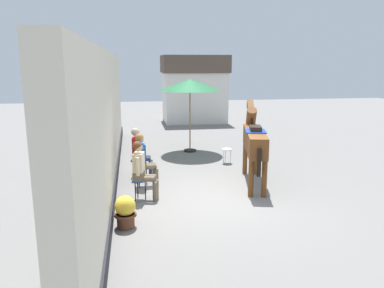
# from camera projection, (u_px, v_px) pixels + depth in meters

# --- Properties ---
(ground_plane) EXTENTS (40.00, 40.00, 0.00)m
(ground_plane) POSITION_uv_depth(u_px,v_px,m) (196.00, 164.00, 11.99)
(ground_plane) COLOR slate
(pub_facade_wall) EXTENTS (0.34, 14.00, 3.40)m
(pub_facade_wall) POSITION_uv_depth(u_px,v_px,m) (108.00, 126.00, 9.83)
(pub_facade_wall) COLOR beige
(pub_facade_wall) RESTS_ON ground_plane
(distant_cottage) EXTENTS (3.40, 2.60, 3.50)m
(distant_cottage) POSITION_uv_depth(u_px,v_px,m) (194.00, 88.00, 20.37)
(distant_cottage) COLOR silver
(distant_cottage) RESTS_ON ground_plane
(seated_visitor_near) EXTENTS (0.61, 0.48, 1.39)m
(seated_visitor_near) POSITION_uv_depth(u_px,v_px,m) (142.00, 167.00, 8.77)
(seated_visitor_near) COLOR #194C99
(seated_visitor_near) RESTS_ON ground_plane
(seated_visitor_middle) EXTENTS (0.61, 0.49, 1.39)m
(seated_visitor_middle) POSITION_uv_depth(u_px,v_px,m) (143.00, 157.00, 9.73)
(seated_visitor_middle) COLOR #194C99
(seated_visitor_middle) RESTS_ON ground_plane
(seated_visitor_far) EXTENTS (0.61, 0.49, 1.39)m
(seated_visitor_far) POSITION_uv_depth(u_px,v_px,m) (139.00, 150.00, 10.54)
(seated_visitor_far) COLOR black
(seated_visitor_far) RESTS_ON ground_plane
(saddled_horse_center) EXTENTS (0.94, 2.95, 2.06)m
(saddled_horse_center) POSITION_uv_depth(u_px,v_px,m) (254.00, 140.00, 9.94)
(saddled_horse_center) COLOR brown
(saddled_horse_center) RESTS_ON ground_plane
(flower_planter_near) EXTENTS (0.43, 0.43, 0.64)m
(flower_planter_near) POSITION_uv_depth(u_px,v_px,m) (125.00, 211.00, 7.35)
(flower_planter_near) COLOR brown
(flower_planter_near) RESTS_ON ground_plane
(cafe_parasol) EXTENTS (2.10, 2.10, 2.58)m
(cafe_parasol) POSITION_uv_depth(u_px,v_px,m) (190.00, 85.00, 13.26)
(cafe_parasol) COLOR black
(cafe_parasol) RESTS_ON ground_plane
(spare_stool_white) EXTENTS (0.32, 0.32, 0.46)m
(spare_stool_white) POSITION_uv_depth(u_px,v_px,m) (227.00, 151.00, 12.08)
(spare_stool_white) COLOR white
(spare_stool_white) RESTS_ON ground_plane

